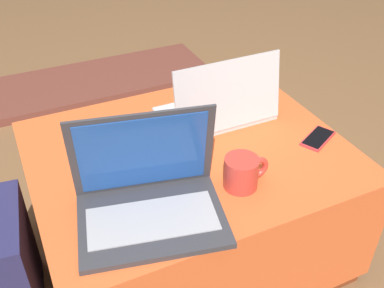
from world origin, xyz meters
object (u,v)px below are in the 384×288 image
(laptop_near, at_px, (149,196))
(paper_sheet, at_px, (123,147))
(laptop_far, at_px, (219,107))
(backpack, at_px, (2,269))
(cell_phone, at_px, (318,138))
(coffee_mug, at_px, (242,172))

(laptop_near, relative_size, paper_sheet, 1.22)
(laptop_far, height_order, backpack, laptop_far)
(cell_phone, xyz_separation_m, backpack, (-1.00, 0.14, -0.26))
(laptop_far, relative_size, cell_phone, 2.53)
(backpack, bearing_deg, laptop_far, 104.07)
(laptop_far, distance_m, cell_phone, 0.34)
(laptop_near, bearing_deg, laptop_far, 53.25)
(laptop_near, height_order, coffee_mug, laptop_near)
(laptop_far, relative_size, coffee_mug, 2.76)
(coffee_mug, bearing_deg, paper_sheet, 127.92)
(paper_sheet, bearing_deg, laptop_near, -109.10)
(laptop_near, distance_m, backpack, 0.56)
(laptop_near, bearing_deg, paper_sheet, 97.61)
(backpack, bearing_deg, paper_sheet, 108.22)
(paper_sheet, xyz_separation_m, coffee_mug, (0.24, -0.31, 0.04))
(paper_sheet, relative_size, coffee_mug, 2.54)
(laptop_near, distance_m, paper_sheet, 0.31)
(laptop_far, bearing_deg, paper_sheet, 2.01)
(laptop_far, distance_m, paper_sheet, 0.35)
(backpack, distance_m, coffee_mug, 0.77)
(cell_phone, distance_m, paper_sheet, 0.62)
(backpack, height_order, paper_sheet, backpack)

